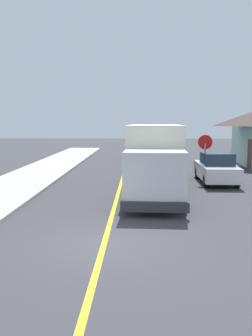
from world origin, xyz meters
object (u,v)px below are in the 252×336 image
(parked_car_far, at_px, (154,147))
(parked_van_across, at_px, (216,169))
(box_truck, at_px, (155,158))
(parked_car_mid, at_px, (157,153))
(parked_car_near, at_px, (160,163))
(stop_sign, at_px, (205,149))
(parked_car_furthest, at_px, (148,142))

(parked_car_far, height_order, parked_van_across, same)
(box_truck, xyz_separation_m, parked_car_mid, (0.73, 13.27, -0.97))
(parked_car_near, relative_size, stop_sign, 1.68)
(box_truck, xyz_separation_m, parked_car_furthest, (0.34, 27.72, -0.97))
(parked_car_furthest, height_order, stop_sign, stop_sign)
(parked_car_mid, distance_m, parked_car_far, 7.22)
(parked_car_far, xyz_separation_m, stop_sign, (2.08, -16.95, 1.06))
(parked_car_mid, distance_m, parked_van_across, 9.95)
(parked_car_mid, xyz_separation_m, parked_van_across, (2.80, -9.55, 0.00))
(parked_van_across, bearing_deg, parked_car_near, 136.55)
(box_truck, distance_m, parked_van_across, 5.22)
(parked_car_near, height_order, parked_van_across, same)
(parked_car_mid, height_order, parked_car_furthest, same)
(parked_car_mid, distance_m, parked_car_furthest, 14.45)
(box_truck, bearing_deg, parked_car_near, 84.83)
(box_truck, bearing_deg, parked_van_across, 46.56)
(parked_car_near, xyz_separation_m, stop_sign, (2.27, -2.96, 1.06))
(parked_car_far, xyz_separation_m, parked_car_furthest, (-0.43, 7.22, 0.00))
(parked_car_furthest, bearing_deg, parked_car_mid, -88.47)
(parked_car_near, relative_size, parked_car_furthest, 1.00)
(box_truck, relative_size, parked_car_far, 1.62)
(box_truck, bearing_deg, parked_car_mid, 86.85)
(parked_car_furthest, bearing_deg, parked_van_across, -82.44)
(box_truck, height_order, parked_car_near, box_truck)
(parked_car_mid, height_order, stop_sign, stop_sign)
(parked_car_near, distance_m, parked_van_across, 4.05)
(parked_car_far, bearing_deg, parked_van_across, -80.69)
(parked_car_furthest, bearing_deg, parked_car_near, -89.34)
(parked_van_across, bearing_deg, box_truck, -133.44)
(parked_car_far, bearing_deg, stop_sign, -83.01)
(parked_car_near, height_order, parked_car_furthest, same)
(parked_car_mid, xyz_separation_m, parked_car_furthest, (-0.39, 14.44, 0.00))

